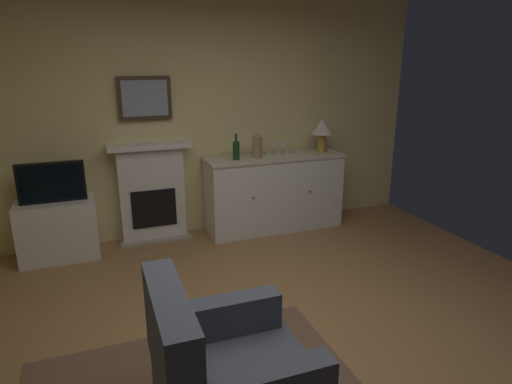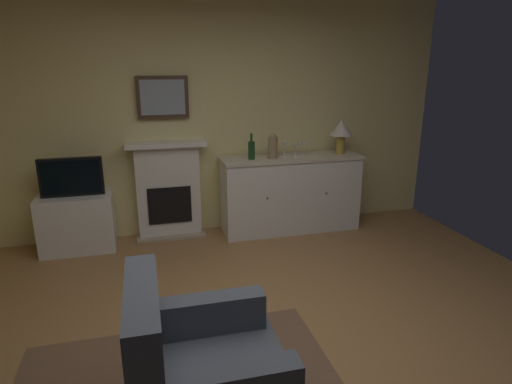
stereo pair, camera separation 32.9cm
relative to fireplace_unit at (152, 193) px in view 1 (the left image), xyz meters
name	(u,v)px [view 1 (the left image)]	position (x,y,z in m)	size (l,w,h in m)	color
ground_plane	(288,363)	(0.54, -2.44, -0.60)	(5.49, 5.19, 0.10)	#9E7042
wall_rear	(194,105)	(0.54, 0.13, 0.92)	(5.49, 0.06, 2.94)	#EAD68C
fireplace_unit	(152,193)	(0.00, 0.00, 0.00)	(0.87, 0.30, 1.10)	white
framed_picture	(145,98)	(0.00, 0.05, 1.02)	(0.55, 0.04, 0.45)	#473323
sideboard_cabinet	(274,193)	(1.40, -0.18, -0.10)	(1.63, 0.49, 0.89)	white
table_lamp	(322,129)	(2.01, -0.18, 0.62)	(0.26, 0.26, 0.40)	#B79338
wine_bottle	(236,150)	(0.92, -0.20, 0.45)	(0.08, 0.08, 0.29)	#193F1E
wine_glass_left	(268,146)	(1.32, -0.15, 0.46)	(0.07, 0.07, 0.16)	silver
wine_glass_center	(279,146)	(1.43, -0.22, 0.46)	(0.07, 0.07, 0.16)	silver
wine_glass_right	(287,145)	(1.54, -0.19, 0.46)	(0.07, 0.07, 0.16)	silver
vase_decorative	(257,146)	(1.16, -0.23, 0.48)	(0.11, 0.11, 0.28)	#9E7F5B
tv_cabinet	(58,230)	(-0.97, -0.16, -0.24)	(0.75, 0.42, 0.61)	white
tv_set	(52,182)	(-0.98, -0.19, 0.26)	(0.62, 0.07, 0.40)	black
armchair	(225,378)	(-0.05, -2.92, -0.17)	(0.82, 0.79, 0.92)	#474C56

